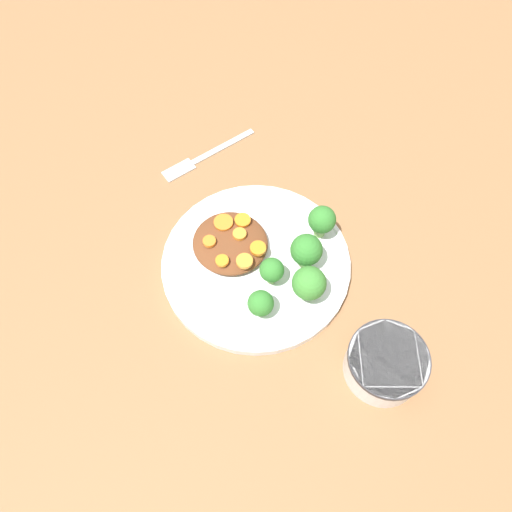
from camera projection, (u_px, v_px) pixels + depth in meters
name	position (u px, v px, depth m)	size (l,w,h in m)	color
ground_plane	(256.00, 266.00, 0.72)	(4.00, 4.00, 0.00)	#8C603D
plate	(256.00, 263.00, 0.71)	(0.27, 0.27, 0.02)	white
dip_bowl	(385.00, 363.00, 0.62)	(0.10, 0.10, 0.05)	silver
stew_mound	(230.00, 243.00, 0.71)	(0.11, 0.10, 0.02)	brown
broccoli_floret_0	(309.00, 283.00, 0.65)	(0.05, 0.05, 0.06)	#7FA85B
broccoli_floret_1	(272.00, 271.00, 0.67)	(0.03, 0.03, 0.05)	#7FA85B
broccoli_floret_2	(306.00, 251.00, 0.68)	(0.04, 0.04, 0.06)	#7FA85B
broccoli_floret_3	(261.00, 304.00, 0.65)	(0.04, 0.04, 0.05)	#7FA85B
broccoli_floret_4	(322.00, 220.00, 0.70)	(0.04, 0.04, 0.06)	#759E51
carrot_slice_0	(240.00, 234.00, 0.70)	(0.02, 0.02, 0.01)	orange
carrot_slice_1	(223.00, 222.00, 0.71)	(0.03, 0.03, 0.00)	orange
carrot_slice_2	(222.00, 261.00, 0.68)	(0.02, 0.02, 0.01)	orange
carrot_slice_3	(209.00, 241.00, 0.70)	(0.02, 0.02, 0.01)	orange
carrot_slice_4	(244.00, 261.00, 0.68)	(0.02, 0.02, 0.01)	orange
carrot_slice_5	(255.00, 247.00, 0.69)	(0.02, 0.02, 0.01)	orange
carrot_slice_6	(243.00, 220.00, 0.72)	(0.02, 0.02, 0.00)	orange
fork	(201.00, 158.00, 0.82)	(0.10, 0.16, 0.01)	silver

